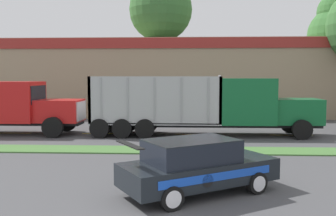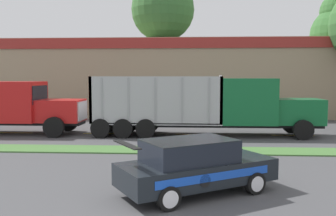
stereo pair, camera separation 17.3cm
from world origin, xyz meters
name	(u,v)px [view 2 (the right image)]	position (x,y,z in m)	size (l,w,h in m)	color
grass_verge	(172,150)	(0.00, 10.09, 0.03)	(120.00, 1.65, 0.06)	#477538
centre_line_2	(13,133)	(-9.60, 14.92, 0.00)	(2.40, 0.14, 0.01)	yellow
centre_line_3	(104,133)	(-4.20, 14.92, 0.00)	(2.40, 0.14, 0.01)	yellow
centre_line_4	(197,134)	(1.20, 14.92, 0.00)	(2.40, 0.14, 0.01)	yellow
centre_line_5	(293,135)	(6.60, 14.92, 0.00)	(2.40, 0.14, 0.01)	yellow
dump_truck_trail	(226,107)	(2.80, 14.59, 1.62)	(12.70, 2.71, 3.37)	black
rally_car	(195,165)	(0.95, 4.03, 0.81)	(4.73, 3.86, 1.60)	black
store_building_backdrop	(182,78)	(0.01, 28.55, 3.17)	(42.38, 12.10, 6.33)	#9E896B
tree_behind_left	(163,4)	(-1.56, 26.08, 9.47)	(5.38, 5.38, 13.02)	brown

